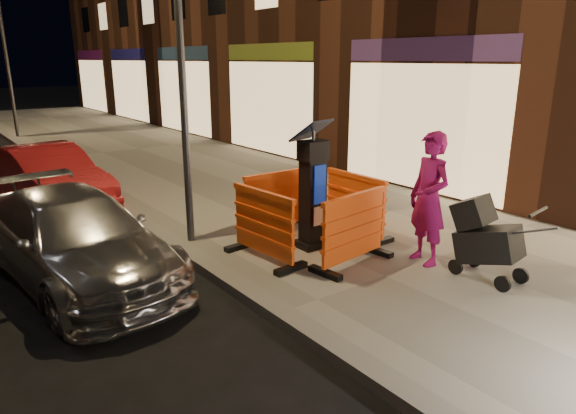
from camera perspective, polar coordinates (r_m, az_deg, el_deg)
ground_plane at (r=6.44m, az=-0.35°, el=-12.68°), size 120.00×120.00×0.00m
sidewalk at (r=8.37m, az=16.45°, el=-5.75°), size 6.00×60.00×0.15m
kerb at (r=6.40m, az=-0.35°, el=-12.09°), size 0.30×60.00×0.15m
parking_kiosk at (r=8.15m, az=2.76°, el=2.05°), size 0.64×0.64×1.94m
barrier_front at (r=7.59m, az=7.30°, el=-2.51°), size 1.45×0.75×1.08m
barrier_back at (r=8.98m, az=-1.14°, el=0.58°), size 1.39×0.58×1.08m
barrier_kerbside at (r=7.72m, az=-2.73°, el=-2.08°), size 0.68×1.43×1.08m
barrier_bldgside at (r=8.88m, az=7.46°, el=0.25°), size 0.59×1.40×1.08m
car_silver at (r=8.17m, az=-22.08°, el=-7.44°), size 2.22×4.53×1.27m
car_red at (r=12.31m, az=-24.75°, el=0.05°), size 1.96×4.17×1.32m
man at (r=7.77m, az=15.39°, el=0.89°), size 0.61×0.80×1.97m
stroller at (r=7.57m, az=21.45°, el=-3.48°), size 0.70×0.96×1.11m
street_lamp_mid at (r=8.35m, az=-11.81°, el=16.15°), size 0.12×0.12×6.00m
street_lamp_far at (r=22.82m, az=-28.82°, el=14.38°), size 0.12×0.12×6.00m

